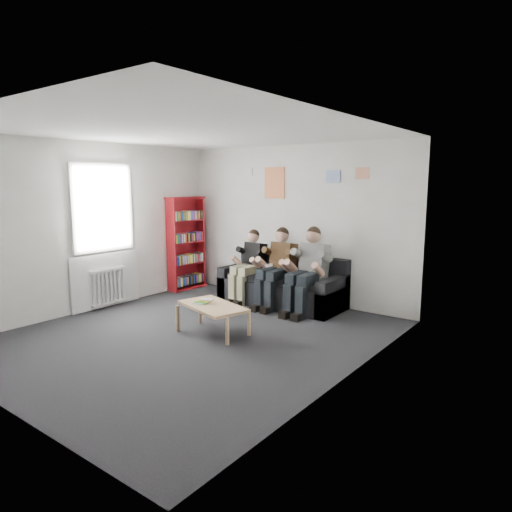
{
  "coord_description": "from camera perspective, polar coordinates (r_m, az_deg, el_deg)",
  "views": [
    {
      "loc": [
        4.25,
        -4.23,
        2.06
      ],
      "look_at": [
        0.08,
        1.3,
        0.94
      ],
      "focal_mm": 32.0,
      "sensor_mm": 36.0,
      "label": 1
    }
  ],
  "objects": [
    {
      "name": "person_middle",
      "position": [
        7.56,
        2.52,
        -1.51
      ],
      "size": [
        0.41,
        0.88,
        1.32
      ],
      "rotation": [
        0.0,
        0.0,
        -0.06
      ],
      "color": "#4B3319",
      "rests_on": "sofa"
    },
    {
      "name": "person_left",
      "position": [
        7.92,
        -1.02,
        -1.23
      ],
      "size": [
        0.37,
        0.8,
        1.25
      ],
      "rotation": [
        0.0,
        0.0,
        -0.11
      ],
      "color": "black",
      "rests_on": "sofa"
    },
    {
      "name": "sofa",
      "position": [
        7.8,
        3.33,
        -3.88
      ],
      "size": [
        2.14,
        0.87,
        0.83
      ],
      "color": "black",
      "rests_on": "ground"
    },
    {
      "name": "poster_blue",
      "position": [
        7.58,
        9.62,
        9.75
      ],
      "size": [
        0.25,
        0.01,
        0.2
      ],
      "primitive_type": "cube",
      "color": "#468DF0",
      "rests_on": "room_shell"
    },
    {
      "name": "poster_large",
      "position": [
        8.18,
        2.35,
        9.12
      ],
      "size": [
        0.42,
        0.01,
        0.55
      ],
      "primitive_type": "cube",
      "color": "gold",
      "rests_on": "room_shell"
    },
    {
      "name": "coffee_table",
      "position": [
        6.31,
        -5.44,
        -6.52
      ],
      "size": [
        1.01,
        0.55,
        0.4
      ],
      "rotation": [
        0.0,
        0.0,
        -0.28
      ],
      "color": "tan",
      "rests_on": "ground"
    },
    {
      "name": "radiator",
      "position": [
        7.97,
        -17.89,
        -3.64
      ],
      "size": [
        0.1,
        0.64,
        0.6
      ],
      "color": "white",
      "rests_on": "ground"
    },
    {
      "name": "room_shell",
      "position": [
        6.04,
        -8.07,
        2.36
      ],
      "size": [
        5.0,
        5.0,
        5.0
      ],
      "color": "black",
      "rests_on": "ground"
    },
    {
      "name": "person_right",
      "position": [
        7.25,
        6.4,
        -1.9
      ],
      "size": [
        0.43,
        0.92,
        1.37
      ],
      "rotation": [
        0.0,
        0.0,
        -0.06
      ],
      "color": "silver",
      "rests_on": "sofa"
    },
    {
      "name": "window",
      "position": [
        7.92,
        -18.44,
        1.24
      ],
      "size": [
        0.05,
        1.3,
        2.36
      ],
      "color": "white",
      "rests_on": "room_shell"
    },
    {
      "name": "game_cases",
      "position": [
        6.4,
        -6.66,
        -5.61
      ],
      "size": [
        0.23,
        0.21,
        0.06
      ],
      "rotation": [
        0.0,
        0.0,
        0.2
      ],
      "color": "silver",
      "rests_on": "coffee_table"
    },
    {
      "name": "poster_pink",
      "position": [
        7.36,
        13.14,
        10.05
      ],
      "size": [
        0.22,
        0.01,
        0.18
      ],
      "primitive_type": "cube",
      "color": "#DA449D",
      "rests_on": "room_shell"
    },
    {
      "name": "poster_sign",
      "position": [
        8.53,
        -1.02,
        10.47
      ],
      "size": [
        0.2,
        0.01,
        0.14
      ],
      "primitive_type": "cube",
      "color": "white",
      "rests_on": "room_shell"
    },
    {
      "name": "bookshelf",
      "position": [
        8.93,
        -8.71,
        1.58
      ],
      "size": [
        0.27,
        0.8,
        1.79
      ],
      "rotation": [
        0.0,
        0.0,
        -0.1
      ],
      "color": "maroon",
      "rests_on": "ground"
    }
  ]
}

